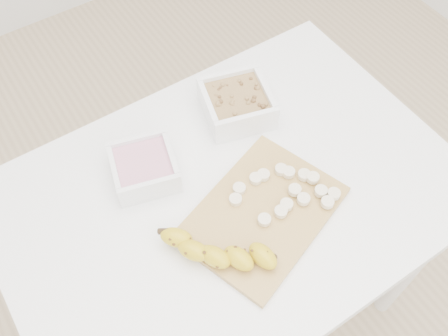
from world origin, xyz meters
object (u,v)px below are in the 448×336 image
bowl_yogurt (144,167)px  banana (221,251)px  cutting_board (262,213)px  bowl_granola (237,103)px  table (231,213)px

bowl_yogurt → banana: size_ratio=0.73×
cutting_board → banana: banana is taller
cutting_board → banana: 0.13m
banana → bowl_granola: bearing=19.1°
table → bowl_yogurt: (-0.14, 0.14, 0.13)m
bowl_granola → banana: bowl_granola is taller
table → cutting_board: cutting_board is taller
bowl_granola → banana: size_ratio=0.83×
bowl_yogurt → cutting_board: 0.28m
cutting_board → table: bearing=105.7°
bowl_yogurt → cutting_board: bowl_yogurt is taller
table → bowl_granola: bowl_granola is taller
table → banana: bearing=-131.6°
bowl_granola → banana: 0.38m
table → bowl_granola: (0.14, 0.18, 0.13)m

